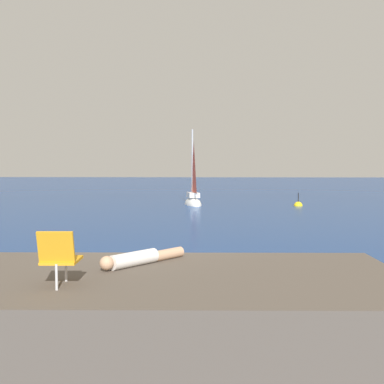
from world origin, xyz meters
The scene contains 8 objects.
ground_plane centered at (0.00, 0.00, 0.00)m, with size 160.00×160.00×0.00m, color navy.
shore_ledge centered at (0.37, -3.93, 0.54)m, with size 7.51×3.48×1.08m, color brown.
boulder_seaward centered at (-0.83, -2.15, 0.00)m, with size 1.57×1.26×0.87m, color #4B4845.
boulder_inland centered at (0.25, -2.14, 0.00)m, with size 1.53×1.22×0.84m, color brown.
sailboat_near centered at (0.22, 19.93, 0.30)m, with size 1.58×3.03×5.50m.
person_sunbather centered at (-0.01, -3.27, 1.19)m, with size 1.26×1.41×0.25m.
beach_chair centered at (-0.90, -4.70, 1.52)m, with size 0.50×0.61×0.80m.
marker_buoy centered at (7.04, 19.37, 0.01)m, with size 0.56×0.56×1.13m.
Camera 1 is at (1.10, -10.93, 2.78)m, focal length 43.72 mm.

